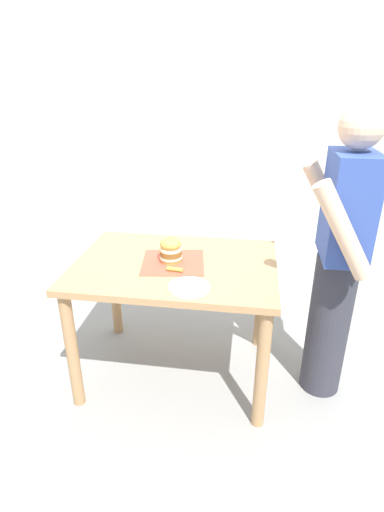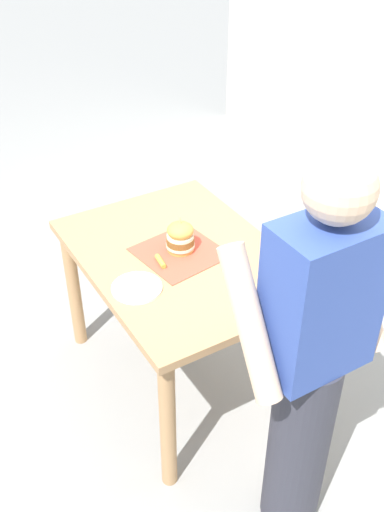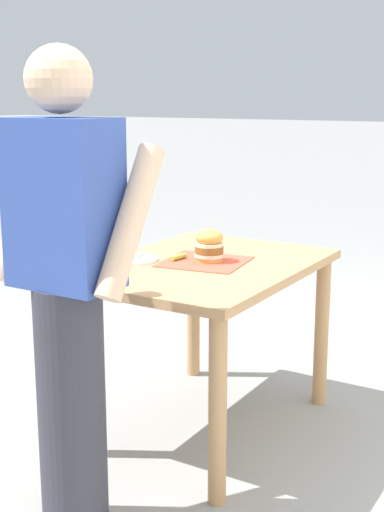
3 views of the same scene
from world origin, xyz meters
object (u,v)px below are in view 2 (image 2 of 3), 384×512
object	(u,v)px
sandwich	(180,237)
pickle_spear	(161,261)
side_plate_with_forks	(137,288)
patio_table	(181,276)
diner_across_table	(310,363)

from	to	relation	value
sandwich	pickle_spear	xyz separation A→B (m)	(0.13, 0.05, -0.06)
side_plate_with_forks	patio_table	bearing A→B (deg)	-156.24
patio_table	diner_across_table	world-z (taller)	diner_across_table
side_plate_with_forks	sandwich	bearing A→B (deg)	-152.85
patio_table	sandwich	bearing A→B (deg)	-114.98
patio_table	diner_across_table	distance (m)	0.94
side_plate_with_forks	diner_across_table	distance (m)	0.84
patio_table	pickle_spear	xyz separation A→B (m)	(0.12, 0.02, 0.14)
side_plate_with_forks	diner_across_table	world-z (taller)	diner_across_table
patio_table	pickle_spear	size ratio (longest dim) A/B	13.06
sandwich	pickle_spear	world-z (taller)	sandwich
pickle_spear	diner_across_table	bearing A→B (deg)	97.35
patio_table	diner_across_table	size ratio (longest dim) A/B	0.70
patio_table	pickle_spear	bearing A→B (deg)	10.09
patio_table	diner_across_table	bearing A→B (deg)	89.74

